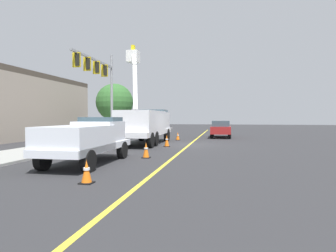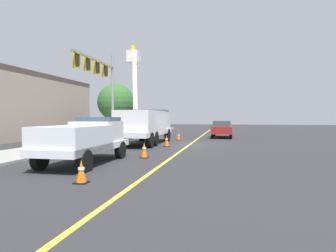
% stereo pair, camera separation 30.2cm
% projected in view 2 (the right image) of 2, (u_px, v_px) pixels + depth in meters
% --- Properties ---
extents(ground, '(120.00, 120.00, 0.00)m').
position_uv_depth(ground, '(189.00, 145.00, 21.44)').
color(ground, '#2D2D30').
extents(sidewalk_far_side, '(60.02, 4.04, 0.12)m').
position_uv_depth(sidewalk_far_side, '(86.00, 142.00, 23.14)').
color(sidewalk_far_side, '#9E9E99').
rests_on(sidewalk_far_side, ground).
extents(lane_centre_stripe, '(50.00, 0.53, 0.01)m').
position_uv_depth(lane_centre_stripe, '(189.00, 145.00, 21.44)').
color(lane_centre_stripe, yellow).
rests_on(lane_centre_stripe, ground).
extents(utility_bucket_truck, '(8.22, 2.99, 7.78)m').
position_uv_depth(utility_bucket_truck, '(146.00, 123.00, 22.33)').
color(utility_bucket_truck, white).
rests_on(utility_bucket_truck, ground).
extents(service_pickup_truck, '(5.62, 2.22, 2.06)m').
position_uv_depth(service_pickup_truck, '(85.00, 138.00, 12.77)').
color(service_pickup_truck, white).
rests_on(service_pickup_truck, ground).
extents(passing_minivan, '(4.81, 1.98, 1.69)m').
position_uv_depth(passing_minivan, '(222.00, 128.00, 28.99)').
color(passing_minivan, maroon).
rests_on(passing_minivan, ground).
extents(traffic_cone_leading, '(0.40, 0.40, 0.73)m').
position_uv_depth(traffic_cone_leading, '(81.00, 172.00, 9.00)').
color(traffic_cone_leading, black).
rests_on(traffic_cone_leading, ground).
extents(traffic_cone_mid_front, '(0.40, 0.40, 0.79)m').
position_uv_depth(traffic_cone_mid_front, '(144.00, 150.00, 14.55)').
color(traffic_cone_mid_front, black).
rests_on(traffic_cone_mid_front, ground).
extents(traffic_cone_mid_rear, '(0.40, 0.40, 0.83)m').
position_uv_depth(traffic_cone_mid_rear, '(167.00, 141.00, 20.08)').
color(traffic_cone_mid_rear, black).
rests_on(traffic_cone_mid_rear, ground).
extents(traffic_cone_trailing, '(0.40, 0.40, 0.70)m').
position_uv_depth(traffic_cone_trailing, '(179.00, 136.00, 25.69)').
color(traffic_cone_trailing, black).
rests_on(traffic_cone_trailing, ground).
extents(traffic_signal_mast, '(7.12, 0.60, 7.57)m').
position_uv_depth(traffic_signal_mast, '(101.00, 77.00, 23.39)').
color(traffic_signal_mast, gray).
rests_on(traffic_signal_mast, ground).
extents(street_tree_right, '(3.98, 3.98, 5.65)m').
position_uv_depth(street_tree_right, '(116.00, 102.00, 31.11)').
color(street_tree_right, brown).
rests_on(street_tree_right, ground).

